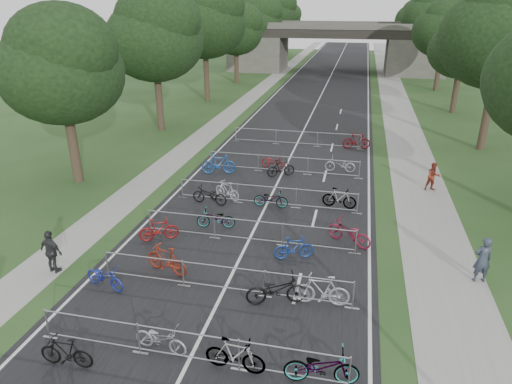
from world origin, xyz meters
TOP-DOWN VIEW (x-y plane):
  - road at (0.00, 50.00)m, footprint 11.00×140.00m
  - sidewalk_right at (8.00, 50.00)m, footprint 3.00×140.00m
  - sidewalk_left at (-7.50, 50.00)m, footprint 2.00×140.00m
  - lane_markings at (0.00, 50.00)m, footprint 0.12×140.00m
  - overpass_bridge at (0.00, 65.00)m, footprint 31.00×8.00m
  - tree_left_0 at (-11.39, 15.93)m, footprint 6.72×6.72m
  - tree_left_1 at (-11.39, 27.93)m, footprint 7.56×7.56m
  - tree_right_1 at (13.11, 27.93)m, footprint 8.18×8.18m
  - tree_left_2 at (-11.39, 39.93)m, footprint 8.40×8.40m
  - tree_right_2 at (13.11, 39.93)m, footprint 6.16×6.16m
  - tree_left_3 at (-11.39, 51.93)m, footprint 6.72×6.72m
  - tree_right_3 at (13.11, 51.93)m, footprint 7.17×7.17m
  - tree_left_4 at (-11.39, 63.93)m, footprint 7.56×7.56m
  - tree_right_4 at (13.11, 63.93)m, footprint 8.18×8.18m
  - tree_left_5 at (-11.39, 75.93)m, footprint 8.40×8.40m
  - tree_right_5 at (13.11, 75.93)m, footprint 6.16×6.16m
  - tree_left_6 at (-11.39, 87.93)m, footprint 6.72×6.72m
  - tree_right_6 at (13.11, 87.93)m, footprint 7.17×7.17m
  - barrier_row_1 at (0.00, 3.60)m, footprint 9.70×0.08m
  - barrier_row_2 at (0.00, 7.20)m, footprint 9.70×0.08m
  - barrier_row_3 at (0.00, 11.00)m, footprint 9.70×0.08m
  - barrier_row_4 at (0.00, 15.00)m, footprint 9.70×0.08m
  - barrier_row_5 at (0.00, 20.00)m, footprint 9.70×0.08m
  - barrier_row_6 at (0.00, 26.00)m, footprint 9.70×0.08m
  - bike_4 at (-3.34, 2.67)m, footprint 1.66×0.52m
  - bike_5 at (-0.94, 3.84)m, footprint 1.81×0.84m
  - bike_6 at (1.43, 3.58)m, footprint 1.82×0.61m
  - bike_7 at (3.85, 3.67)m, footprint 2.15×0.98m
  - bike_8 at (-4.30, 6.47)m, footprint 1.86×1.07m
  - bike_9 at (-2.49, 7.93)m, footprint 2.00×1.09m
  - bike_10 at (2.00, 6.93)m, footprint 2.27×1.40m
  - bike_11 at (3.54, 7.21)m, footprint 1.96×0.64m
  - bike_12 at (-3.87, 10.29)m, footprint 1.76×1.23m
  - bike_13 at (-1.78, 11.99)m, footprint 1.86×0.90m
  - bike_14 at (2.16, 10.04)m, footprint 1.73×1.06m
  - bike_15 at (4.30, 11.79)m, footprint 2.18×1.66m
  - bike_16 at (-2.91, 14.49)m, footprint 1.97×0.89m
  - bike_17 at (-2.20, 15.32)m, footprint 1.71×1.17m
  - bike_18 at (0.27, 14.85)m, footprint 1.76×0.64m
  - bike_19 at (3.67, 15.54)m, footprint 1.80×0.72m
  - bike_20 at (-3.78, 18.99)m, footprint 2.17×1.10m
  - bike_21 at (-0.66, 20.55)m, footprint 1.86×1.21m
  - bike_22 at (-0.00, 19.34)m, footprint 1.76×1.27m
  - bike_23 at (3.43, 20.95)m, footprint 1.85×0.65m
  - bike_27 at (4.30, 26.06)m, footprint 2.04×0.89m
  - pedestrian_a at (9.20, 9.97)m, footprint 0.75×0.58m
  - pedestrian_b at (8.59, 19.04)m, footprint 0.91×0.79m
  - pedestrian_c at (-6.80, 7.01)m, footprint 1.11×0.63m

SIDE VIEW (x-z plane):
  - lane_markings at x=0.00m, z-range 0.00..0.00m
  - road at x=0.00m, z-range 0.00..0.01m
  - sidewalk_right at x=8.00m, z-range 0.00..0.01m
  - sidewalk_left at x=-7.50m, z-range 0.00..0.01m
  - bike_5 at x=-0.94m, z-range 0.00..0.91m
  - bike_18 at x=0.27m, z-range 0.00..0.92m
  - bike_21 at x=-0.66m, z-range 0.00..0.92m
  - bike_8 at x=-4.30m, z-range 0.00..0.93m
  - bike_13 at x=-1.78m, z-range 0.00..0.94m
  - bike_23 at x=3.43m, z-range 0.00..0.97m
  - bike_4 at x=-3.34m, z-range 0.00..0.99m
  - bike_16 at x=-2.91m, z-range 0.00..1.00m
  - bike_17 at x=-2.20m, z-range 0.00..1.01m
  - bike_14 at x=2.16m, z-range 0.00..1.01m
  - bike_12 at x=-3.87m, z-range 0.00..1.04m
  - bike_22 at x=0.00m, z-range 0.00..1.04m
  - bike_19 at x=3.67m, z-range 0.00..1.05m
  - bike_6 at x=1.43m, z-range 0.00..1.08m
  - barrier_row_1 at x=0.00m, z-range 0.00..1.10m
  - barrier_row_2 at x=0.00m, z-range 0.00..1.10m
  - barrier_row_3 at x=0.00m, z-range 0.00..1.10m
  - barrier_row_4 at x=0.00m, z-range 0.00..1.10m
  - barrier_row_5 at x=0.00m, z-range 0.00..1.10m
  - barrier_row_6 at x=0.00m, z-range 0.00..1.10m
  - bike_7 at x=3.85m, z-range 0.00..1.09m
  - bike_15 at x=4.30m, z-range 0.00..1.10m
  - bike_10 at x=2.00m, z-range 0.00..1.13m
  - bike_9 at x=-2.49m, z-range 0.00..1.16m
  - bike_11 at x=3.54m, z-range 0.00..1.16m
  - bike_27 at x=4.30m, z-range 0.00..1.19m
  - bike_20 at x=-3.78m, z-range 0.00..1.26m
  - pedestrian_b at x=8.59m, z-range 0.00..1.60m
  - pedestrian_c at x=-6.80m, z-range 0.00..1.78m
  - pedestrian_a at x=9.20m, z-range 0.00..1.84m
  - overpass_bridge at x=0.00m, z-range 0.01..7.06m
  - tree_right_2 at x=13.11m, z-range 1.25..10.64m
  - tree_right_5 at x=13.11m, z-range 1.25..10.64m
  - tree_left_0 at x=-11.39m, z-range 1.36..11.61m
  - tree_left_3 at x=-11.39m, z-range 1.36..11.61m
  - tree_left_6 at x=-11.39m, z-range 1.36..11.61m
  - tree_right_3 at x=13.11m, z-range 1.46..12.39m
  - tree_right_6 at x=13.11m, z-range 1.46..12.39m
  - tree_left_1 at x=-11.39m, z-range 1.54..13.07m
  - tree_left_4 at x=-11.39m, z-range 1.54..13.07m
  - tree_right_1 at x=13.11m, z-range 1.67..14.13m
  - tree_right_4 at x=13.11m, z-range 1.67..14.13m
  - tree_left_2 at x=-11.39m, z-range 1.71..14.52m
  - tree_left_5 at x=-11.39m, z-range 1.71..14.52m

